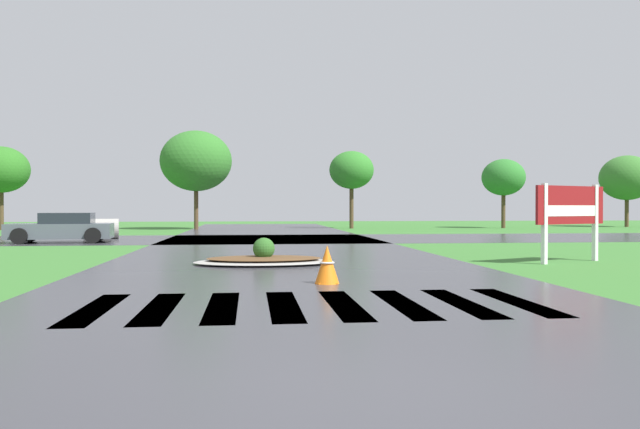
{
  "coord_description": "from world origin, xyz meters",
  "views": [
    {
      "loc": [
        -0.94,
        -4.42,
        1.46
      ],
      "look_at": [
        0.84,
        11.63,
        1.27
      ],
      "focal_mm": 35.36,
      "sensor_mm": 36.0,
      "label": 1
    }
  ],
  "objects_px": {
    "drainage_pipe_stack": "(101,229)",
    "traffic_cone": "(327,265)",
    "estate_billboard": "(571,209)",
    "median_island": "(264,259)",
    "car_white_sedan": "(62,228)"
  },
  "relations": [
    {
      "from": "traffic_cone",
      "to": "estate_billboard",
      "type": "bearing_deg",
      "value": 29.19
    },
    {
      "from": "estate_billboard",
      "to": "traffic_cone",
      "type": "relative_size",
      "value": 3.29
    },
    {
      "from": "median_island",
      "to": "estate_billboard",
      "type": "bearing_deg",
      "value": -2.67
    },
    {
      "from": "drainage_pipe_stack",
      "to": "traffic_cone",
      "type": "distance_m",
      "value": 19.79
    },
    {
      "from": "estate_billboard",
      "to": "traffic_cone",
      "type": "distance_m",
      "value": 8.04
    },
    {
      "from": "median_island",
      "to": "drainage_pipe_stack",
      "type": "height_order",
      "value": "drainage_pipe_stack"
    },
    {
      "from": "estate_billboard",
      "to": "traffic_cone",
      "type": "xyz_separation_m",
      "value": [
        -6.96,
        -3.89,
        -1.04
      ]
    },
    {
      "from": "median_island",
      "to": "car_white_sedan",
      "type": "relative_size",
      "value": 0.85
    },
    {
      "from": "car_white_sedan",
      "to": "median_island",
      "type": "bearing_deg",
      "value": 120.74
    },
    {
      "from": "estate_billboard",
      "to": "car_white_sedan",
      "type": "height_order",
      "value": "estate_billboard"
    },
    {
      "from": "drainage_pipe_stack",
      "to": "traffic_cone",
      "type": "height_order",
      "value": "drainage_pipe_stack"
    },
    {
      "from": "estate_billboard",
      "to": "traffic_cone",
      "type": "bearing_deg",
      "value": 4.68
    },
    {
      "from": "car_white_sedan",
      "to": "drainage_pipe_stack",
      "type": "height_order",
      "value": "car_white_sedan"
    },
    {
      "from": "estate_billboard",
      "to": "median_island",
      "type": "height_order",
      "value": "estate_billboard"
    },
    {
      "from": "drainage_pipe_stack",
      "to": "car_white_sedan",
      "type": "bearing_deg",
      "value": -106.65
    }
  ]
}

